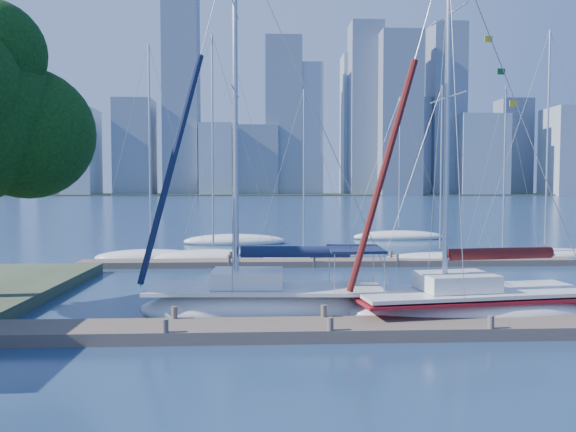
{
  "coord_description": "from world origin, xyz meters",
  "views": [
    {
      "loc": [
        -2.1,
        -17.74,
        4.79
      ],
      "look_at": [
        -1.06,
        4.0,
        3.65
      ],
      "focal_mm": 35.0,
      "sensor_mm": 36.0,
      "label": 1
    }
  ],
  "objects": [
    {
      "name": "ground",
      "position": [
        0.0,
        0.0,
        0.0
      ],
      "size": [
        700.0,
        700.0,
        0.0
      ],
      "primitive_type": "plane",
      "color": "navy",
      "rests_on": "ground"
    },
    {
      "name": "near_dock",
      "position": [
        0.0,
        0.0,
        0.2
      ],
      "size": [
        26.0,
        2.0,
        0.4
      ],
      "primitive_type": "cube",
      "color": "brown",
      "rests_on": "ground"
    },
    {
      "name": "far_dock",
      "position": [
        2.0,
        16.0,
        0.18
      ],
      "size": [
        30.0,
        1.8,
        0.36
      ],
      "primitive_type": "cube",
      "color": "brown",
      "rests_on": "ground"
    },
    {
      "name": "far_shore",
      "position": [
        0.0,
        320.0,
        0.0
      ],
      "size": [
        800.0,
        100.0,
        1.5
      ],
      "primitive_type": "cube",
      "color": "#38472D",
      "rests_on": "ground"
    },
    {
      "name": "sailboat_navy",
      "position": [
        -1.96,
        2.87,
        1.1
      ],
      "size": [
        9.39,
        3.46,
        14.77
      ],
      "rotation": [
        0.0,
        0.0,
        -0.05
      ],
      "color": "silver",
      "rests_on": "ground"
    },
    {
      "name": "sailboat_maroon",
      "position": [
        5.47,
        1.94,
        1.04
      ],
      "size": [
        9.51,
        4.25,
        14.15
      ],
      "rotation": [
        0.0,
        0.0,
        0.14
      ],
      "color": "silver",
      "rests_on": "ground"
    },
    {
      "name": "bg_boat_0",
      "position": [
        -9.21,
        18.64,
        0.28
      ],
      "size": [
        7.56,
        3.8,
        14.2
      ],
      "rotation": [
        0.0,
        0.0,
        -0.23
      ],
      "color": "silver",
      "rests_on": "ground"
    },
    {
      "name": "bg_boat_1",
      "position": [
        -5.16,
        18.11,
        0.28
      ],
      "size": [
        8.74,
        5.71,
        14.69
      ],
      "rotation": [
        0.0,
        0.0,
        0.43
      ],
      "color": "silver",
      "rests_on": "ground"
    },
    {
      "name": "bg_boat_2",
      "position": [
        0.6,
        17.74,
        0.24
      ],
      "size": [
        5.98,
        2.3,
        11.23
      ],
      "rotation": [
        0.0,
        0.0,
        -0.04
      ],
      "color": "silver",
      "rests_on": "ground"
    },
    {
      "name": "bg_boat_3",
      "position": [
        9.18,
        17.03,
        0.22
      ],
      "size": [
        7.6,
        3.36,
        11.4
      ],
      "rotation": [
        0.0,
        0.0,
        0.2
      ],
      "color": "silver",
      "rests_on": "ground"
    },
    {
      "name": "bg_boat_4",
      "position": [
        13.17,
        16.88,
        0.24
      ],
      "size": [
        6.27,
        3.95,
        11.4
      ],
      "rotation": [
        0.0,
        0.0,
        0.36
      ],
      "color": "silver",
      "rests_on": "ground"
    },
    {
      "name": "bg_boat_5",
      "position": [
        16.43,
        17.89,
        0.29
      ],
      "size": [
        8.75,
        3.68,
        15.19
      ],
      "rotation": [
        0.0,
        0.0,
        -0.16
      ],
      "color": "silver",
      "rests_on": "ground"
    },
    {
      "name": "bg_boat_6",
      "position": [
        -4.31,
        29.1,
        0.3
      ],
      "size": [
        8.83,
        5.76,
        15.53
      ],
      "rotation": [
        0.0,
        0.0,
        0.42
      ],
      "color": "silver",
      "rests_on": "ground"
    },
    {
      "name": "bg_boat_7",
      "position": [
        10.44,
        32.71,
        0.27
      ],
      "size": [
        8.65,
        4.1,
        13.31
      ],
      "rotation": [
        0.0,
        0.0,
        -0.22
      ],
      "color": "silver",
      "rests_on": "ground"
    },
    {
      "name": "skyline",
      "position": [
        19.75,
        290.81,
        35.33
      ],
      "size": [
        503.39,
        51.31,
        114.62
      ],
      "color": "#8393AA",
      "rests_on": "ground"
    }
  ]
}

